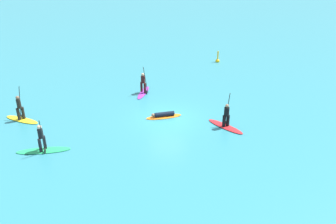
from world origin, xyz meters
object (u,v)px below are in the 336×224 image
(surfer_on_red_board, at_px, (226,121))
(surfer_on_green_board, at_px, (43,145))
(surfer_on_yellow_board, at_px, (21,114))
(surfer_on_purple_board, at_px, (143,87))
(surfer_on_orange_board, at_px, (164,115))
(marker_buoy, at_px, (218,60))

(surfer_on_red_board, height_order, surfer_on_green_board, surfer_on_red_board)
(surfer_on_yellow_board, xyz_separation_m, surfer_on_purple_board, (8.05, 5.00, 0.05))
(surfer_on_orange_board, xyz_separation_m, marker_buoy, (5.03, 12.43, 0.06))
(surfer_on_green_board, distance_m, surfer_on_orange_board, 8.40)
(surfer_on_green_board, bearing_deg, surfer_on_yellow_board, 116.98)
(surfer_on_purple_board, bearing_deg, surfer_on_green_board, -19.23)
(surfer_on_red_board, xyz_separation_m, surfer_on_purple_board, (-6.04, 5.60, 0.05))
(surfer_on_purple_board, xyz_separation_m, marker_buoy, (6.85, 8.16, -0.30))
(surfer_on_yellow_board, height_order, marker_buoy, surfer_on_yellow_board)
(surfer_on_yellow_board, relative_size, surfer_on_orange_board, 1.07)
(surfer_on_orange_board, distance_m, surfer_on_purple_board, 4.65)
(surfer_on_orange_board, relative_size, marker_buoy, 2.13)
(marker_buoy, bearing_deg, surfer_on_green_board, -125.24)
(surfer_on_yellow_board, height_order, surfer_on_orange_board, surfer_on_yellow_board)
(surfer_on_yellow_board, relative_size, marker_buoy, 2.28)
(surfer_on_yellow_board, bearing_deg, surfer_on_red_board, -160.35)
(surfer_on_green_board, xyz_separation_m, surfer_on_yellow_board, (-2.86, 3.88, 0.01))
(surfer_on_red_board, height_order, marker_buoy, surfer_on_red_board)
(surfer_on_orange_board, bearing_deg, surfer_on_red_board, 146.58)
(surfer_on_red_board, bearing_deg, surfer_on_yellow_board, 42.01)
(surfer_on_green_board, relative_size, surfer_on_purple_board, 1.17)
(surfer_on_green_board, xyz_separation_m, surfer_on_purple_board, (5.19, 8.88, 0.06))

